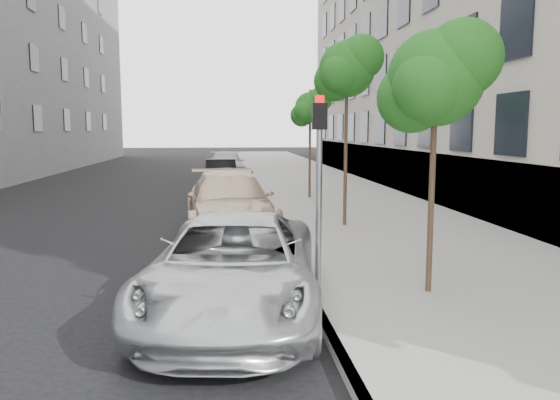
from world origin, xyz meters
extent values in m
plane|color=black|center=(0.00, 0.00, 0.00)|extent=(160.00, 160.00, 0.00)
cube|color=gray|center=(4.30, 24.00, 0.07)|extent=(6.40, 72.00, 0.14)
cube|color=#9E9B93|center=(1.18, 24.00, 0.07)|extent=(0.15, 72.00, 0.14)
cylinder|color=#38281C|center=(3.20, 1.50, 2.26)|extent=(0.10, 0.10, 4.25)
sphere|color=#1C5A17|center=(3.20, 1.50, 3.69)|extent=(1.56, 1.56, 1.56)
sphere|color=#1C5A17|center=(3.55, 1.30, 3.99)|extent=(1.25, 1.25, 1.25)
sphere|color=#1C5A17|center=(2.90, 1.75, 3.39)|extent=(1.17, 1.17, 1.17)
cylinder|color=#38281C|center=(3.20, 8.00, 2.68)|extent=(0.10, 0.10, 5.09)
sphere|color=#1C5A17|center=(3.20, 8.00, 4.53)|extent=(1.56, 1.56, 1.56)
sphere|color=#1C5A17|center=(3.55, 7.80, 4.83)|extent=(1.25, 1.25, 1.25)
sphere|color=#1C5A17|center=(2.90, 8.25, 4.23)|extent=(1.17, 1.17, 1.17)
cylinder|color=#38281C|center=(3.20, 14.50, 2.28)|extent=(0.10, 0.10, 4.28)
sphere|color=#1C5A17|center=(3.20, 14.50, 3.72)|extent=(1.23, 1.23, 1.23)
sphere|color=#1C5A17|center=(3.55, 14.30, 4.02)|extent=(0.98, 0.98, 0.98)
sphere|color=#1C5A17|center=(2.90, 14.75, 3.42)|extent=(0.92, 0.92, 0.92)
cylinder|color=#939699|center=(1.30, 1.50, 1.50)|extent=(0.10, 0.10, 2.73)
cube|color=black|center=(1.30, 1.50, 3.08)|extent=(0.25, 0.20, 0.42)
cube|color=red|center=(1.30, 1.50, 3.35)|extent=(0.15, 0.11, 0.12)
imported|color=#B9BCBE|center=(-0.10, 1.06, 0.76)|extent=(3.17, 5.74, 1.52)
imported|color=#CCAE91|center=(-0.10, 7.89, 0.83)|extent=(2.73, 5.89, 1.66)
imported|color=black|center=(-0.10, 14.74, 0.70)|extent=(2.01, 4.22, 1.39)
imported|color=black|center=(-0.40, 20.03, 0.69)|extent=(1.68, 4.25, 1.38)
imported|color=#9A9DA1|center=(-0.10, 26.05, 0.75)|extent=(2.32, 5.25, 1.50)
camera|label=1|loc=(-0.23, -7.20, 2.87)|focal=35.00mm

